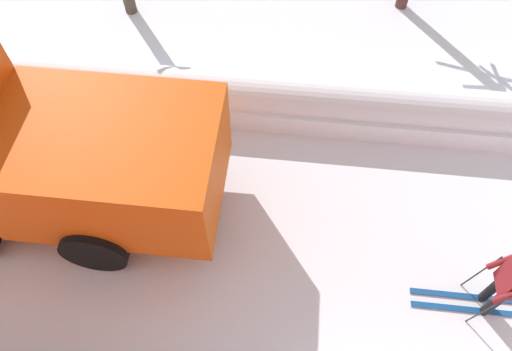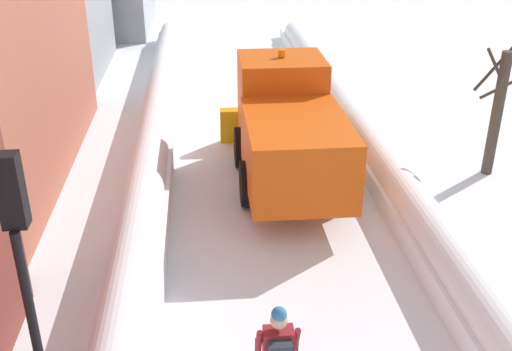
# 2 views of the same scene
# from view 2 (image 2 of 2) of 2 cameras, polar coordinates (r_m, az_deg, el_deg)

# --- Properties ---
(ground_plane) EXTENTS (80.00, 80.00, 0.00)m
(ground_plane) POSITION_cam_2_polar(r_m,az_deg,el_deg) (14.18, 1.82, -3.32)
(ground_plane) COLOR white
(snowbank_left) EXTENTS (1.10, 36.00, 1.07)m
(snowbank_left) POSITION_cam_2_polar(r_m,az_deg,el_deg) (13.94, -10.45, -2.10)
(snowbank_left) COLOR white
(snowbank_left) RESTS_ON ground
(snowbank_right) EXTENTS (1.10, 36.00, 0.92)m
(snowbank_right) POSITION_cam_2_polar(r_m,az_deg,el_deg) (14.65, 13.54, -1.41)
(snowbank_right) COLOR white
(snowbank_right) RESTS_ON ground
(plow_truck) EXTENTS (3.20, 5.98, 3.12)m
(plow_truck) POSITION_cam_2_polar(r_m,az_deg,el_deg) (14.96, 3.07, 4.49)
(plow_truck) COLOR #DB510F
(plow_truck) RESTS_ON ground
(traffic_light_pole) EXTENTS (0.28, 0.42, 4.25)m
(traffic_light_pole) POSITION_cam_2_polar(r_m,az_deg,el_deg) (7.60, -21.27, -6.95)
(traffic_light_pole) COLOR black
(traffic_light_pole) RESTS_ON ground
(bare_tree_mid) EXTENTS (1.26, 1.13, 3.55)m
(bare_tree_mid) POSITION_cam_2_polar(r_m,az_deg,el_deg) (16.56, 21.87, 5.79)
(bare_tree_mid) COLOR #40382D
(bare_tree_mid) RESTS_ON ground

